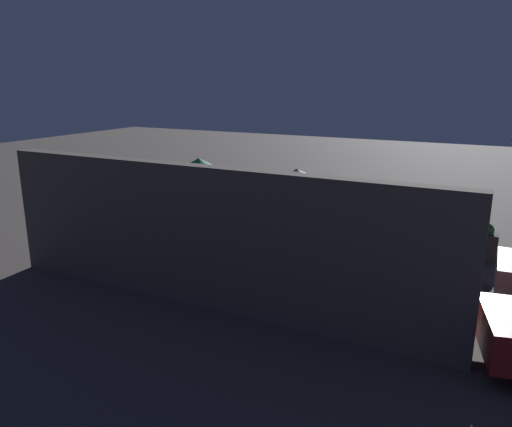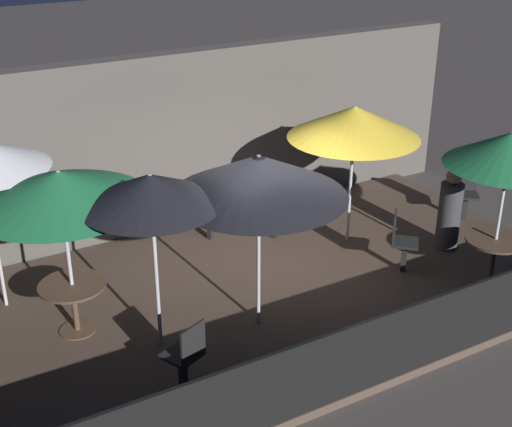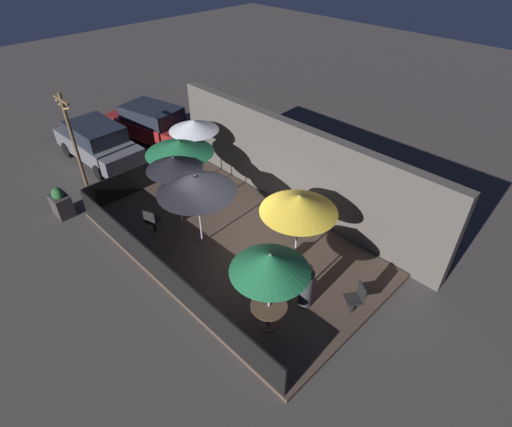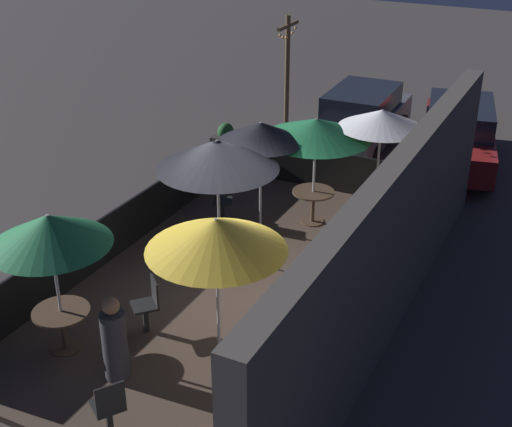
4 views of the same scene
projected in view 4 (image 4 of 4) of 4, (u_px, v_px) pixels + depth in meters
ground_plane at (237, 287)px, 13.08m from camera, size 60.00×60.00×0.00m
patio_deck at (237, 284)px, 13.06m from camera, size 9.19×5.19×0.12m
building_wall at (393, 246)px, 11.26m from camera, size 10.79×0.36×3.10m
fence_front at (121, 229)px, 13.84m from camera, size 8.99×0.05×0.95m
fence_side_left at (329, 170)px, 16.46m from camera, size 0.05×4.99×0.95m
patio_umbrella_0 at (316, 129)px, 14.24m from camera, size 2.24×2.24×2.30m
patio_umbrella_1 at (49, 230)px, 10.31m from camera, size 1.82×1.82×2.35m
patio_umbrella_2 at (217, 154)px, 12.85m from camera, size 2.28×2.28×2.42m
patio_umbrella_3 at (261, 132)px, 13.84m from camera, size 1.71×1.71×2.37m
patio_umbrella_4 at (382, 119)px, 14.26m from camera, size 1.76×1.76×2.45m
patio_umbrella_5 at (216, 235)px, 10.29m from camera, size 2.11×2.11×2.31m
dining_table_0 at (313, 197)px, 14.92m from camera, size 0.88×0.88×0.72m
dining_table_1 at (62, 318)px, 10.99m from camera, size 0.89×0.89×0.70m
patio_chair_0 at (219, 199)px, 15.05m from camera, size 0.53×0.53×0.90m
patio_chair_1 at (336, 281)px, 12.05m from camera, size 0.54×0.54×0.94m
patio_chair_2 at (148, 303)px, 11.44m from camera, size 0.57×0.57×0.95m
patio_chair_3 at (289, 300)px, 11.55m from camera, size 0.56×0.56×0.93m
patio_chair_4 at (109, 406)px, 9.28m from camera, size 0.56×0.56×0.94m
patron_0 at (115, 342)px, 10.34m from camera, size 0.53×0.53×1.38m
planter_box at (226, 145)px, 18.27m from camera, size 0.74×0.52×1.06m
light_post at (287, 81)px, 17.76m from camera, size 1.10×0.12×3.71m
parked_car_0 at (361, 118)px, 19.06m from camera, size 4.38×1.88×1.62m
parked_car_1 at (458, 133)px, 17.98m from camera, size 4.80×2.63×1.62m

